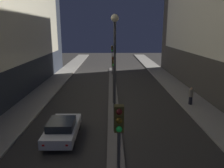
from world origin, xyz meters
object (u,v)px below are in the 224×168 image
object	(u,v)px
traffic_light_near	(119,139)
traffic_light_mid	(113,69)
traffic_light_far	(112,53)
pedestrian_on_right_sidewalk	(191,96)
street_lamp	(115,57)
car_left_lane	(62,129)

from	to	relation	value
traffic_light_near	traffic_light_mid	distance (m)	13.40
traffic_light_near	traffic_light_far	world-z (taller)	same
traffic_light_near	traffic_light_mid	size ratio (longest dim) A/B	1.00
traffic_light_near	pedestrian_on_right_sidewalk	size ratio (longest dim) A/B	2.73
street_lamp	car_left_lane	size ratio (longest dim) A/B	1.88
traffic_light_far	street_lamp	xyz separation A→B (m)	(0.00, -20.15, 1.87)
traffic_light_mid	traffic_light_far	bearing A→B (deg)	90.00
traffic_light_near	traffic_light_mid	bearing A→B (deg)	90.00
pedestrian_on_right_sidewalk	traffic_light_far	bearing A→B (deg)	116.58
car_left_lane	traffic_light_near	bearing A→B (deg)	-62.21
traffic_light_near	pedestrian_on_right_sidewalk	distance (m)	15.04
street_lamp	traffic_light_mid	bearing A→B (deg)	90.00
street_lamp	car_left_lane	xyz separation A→B (m)	(-3.44, -0.82, -4.59)
street_lamp	pedestrian_on_right_sidewalk	xyz separation A→B (m)	(7.30, 5.56, -4.30)
traffic_light_far	car_left_lane	bearing A→B (deg)	-99.33
traffic_light_mid	traffic_light_far	xyz separation A→B (m)	(0.00, 14.11, 0.00)
car_left_lane	pedestrian_on_right_sidewalk	xyz separation A→B (m)	(10.74, 6.39, 0.29)
traffic_light_mid	car_left_lane	xyz separation A→B (m)	(-3.44, -6.86, -2.72)
traffic_light_far	pedestrian_on_right_sidewalk	bearing A→B (deg)	-63.42
traffic_light_far	car_left_lane	size ratio (longest dim) A/B	1.08
traffic_light_near	street_lamp	size ratio (longest dim) A/B	0.57
traffic_light_far	car_left_lane	distance (m)	21.43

